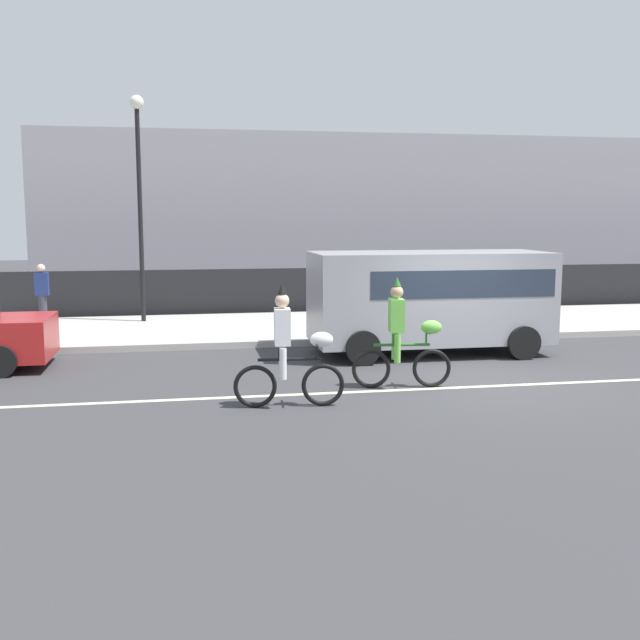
{
  "coord_description": "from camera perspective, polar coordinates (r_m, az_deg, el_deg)",
  "views": [
    {
      "loc": [
        -5.35,
        -12.47,
        2.95
      ],
      "look_at": [
        -2.83,
        1.2,
        1.0
      ],
      "focal_mm": 42.0,
      "sensor_mm": 36.0,
      "label": 1
    }
  ],
  "objects": [
    {
      "name": "parade_cyclist_lime",
      "position": [
        12.87,
        6.33,
        -1.49
      ],
      "size": [
        1.72,
        0.51,
        1.92
      ],
      "color": "black",
      "rests_on": "ground"
    },
    {
      "name": "road_centre_line",
      "position": [
        13.44,
        13.35,
        -4.9
      ],
      "size": [
        36.0,
        0.14,
        0.01
      ],
      "primitive_type": "cube",
      "color": "beige",
      "rests_on": "ground"
    },
    {
      "name": "parked_van_grey",
      "position": [
        16.14,
        8.59,
        1.95
      ],
      "size": [
        5.0,
        2.22,
        2.18
      ],
      "color": "#99999E",
      "rests_on": "ground"
    },
    {
      "name": "parade_cyclist_zebra",
      "position": [
        11.52,
        -2.31,
        -2.57
      ],
      "size": [
        1.72,
        0.5,
        1.92
      ],
      "color": "black",
      "rests_on": "ground"
    },
    {
      "name": "street_lamp_post",
      "position": [
        20.36,
        -13.63,
        10.68
      ],
      "size": [
        0.36,
        0.36,
        5.86
      ],
      "color": "black",
      "rests_on": "sidewalk_curb"
    },
    {
      "name": "ground_plane",
      "position": [
        13.89,
        12.52,
        -4.47
      ],
      "size": [
        80.0,
        80.0,
        0.0
      ],
      "primitive_type": "plane",
      "color": "#38383A"
    },
    {
      "name": "building_backdrop",
      "position": [
        31.74,
        5.9,
        7.92
      ],
      "size": [
        28.0,
        8.0,
        5.88
      ],
      "primitive_type": "cube",
      "color": "#99939E",
      "rests_on": "ground"
    },
    {
      "name": "pedestrian_onlooker",
      "position": [
        19.6,
        -20.4,
        1.81
      ],
      "size": [
        0.32,
        0.2,
        1.62
      ],
      "color": "#33333D",
      "rests_on": "sidewalk_curb"
    },
    {
      "name": "fence_line",
      "position": [
        22.63,
        3.29,
        2.26
      ],
      "size": [
        40.0,
        0.08,
        1.4
      ],
      "primitive_type": "cube",
      "color": "black",
      "rests_on": "ground"
    },
    {
      "name": "sidewalk_curb",
      "position": [
        19.92,
        5.25,
        -0.35
      ],
      "size": [
        60.0,
        5.0,
        0.15
      ],
      "primitive_type": "cube",
      "color": "#ADAAA3",
      "rests_on": "ground"
    }
  ]
}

